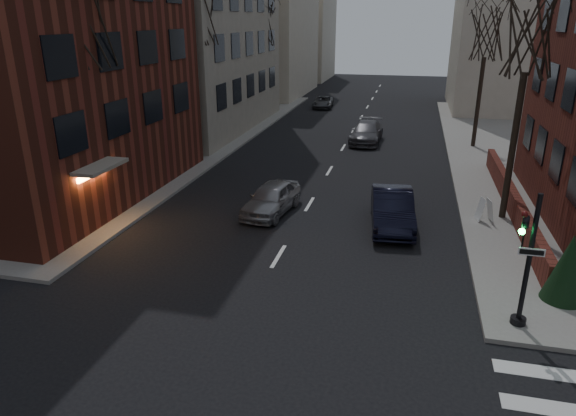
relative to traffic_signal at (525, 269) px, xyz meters
The scene contains 18 objects.
low_wall_right 10.18m from the traffic_signal, 82.24° to the left, with size 0.35×16.00×1.00m, color #5D241B.
building_distant_la 51.89m from the traffic_signal, 116.50° to the left, with size 14.00×16.00×18.00m, color beige.
building_distant_ra 42.05m from the traffic_signal, 80.23° to the left, with size 14.00×14.00×16.00m, color beige.
building_distant_lb 66.59m from the traffic_signal, 108.38° to the left, with size 10.00×12.00×14.00m, color beige.
traffic_signal is the anchor object (origin of this frame).
tree_left_a 18.66m from the traffic_signal, 163.35° to the left, with size 4.18×4.18×10.26m.
tree_left_b 24.87m from the traffic_signal, 134.54° to the left, with size 4.40×4.40×10.80m.
tree_left_c 35.76m from the traffic_signal, 118.36° to the left, with size 3.96×3.96×9.72m.
tree_right_a 10.92m from the traffic_signal, 84.53° to the left, with size 3.96×3.96×9.72m.
tree_right_b 23.71m from the traffic_signal, 87.85° to the left, with size 3.74×3.74×9.18m.
streetlamp_near 20.86m from the traffic_signal, 141.13° to the left, with size 0.36×0.36×6.28m.
streetlamp_far 36.81m from the traffic_signal, 116.06° to the left, with size 0.36×0.36×6.28m.
parked_sedan 8.19m from the traffic_signal, 119.03° to the left, with size 1.70×4.86×1.60m, color black.
car_lane_silver 12.05m from the traffic_signal, 141.75° to the left, with size 1.70×4.22×1.44m, color gray.
car_lane_gray 23.90m from the traffic_signal, 105.89° to the left, with size 2.07×5.09×1.48m, color #47464C.
car_lane_far 39.39m from the traffic_signal, 108.16° to the left, with size 1.87×4.05×1.12m, color #434448.
sandwich_board 8.42m from the traffic_signal, 89.93° to the left, with size 0.46×0.64×1.02m, color white.
evergreen_shrub 2.53m from the traffic_signal, 47.52° to the left, with size 1.33×1.33×2.21m, color black.
Camera 1 is at (4.51, -5.07, 8.51)m, focal length 32.00 mm.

